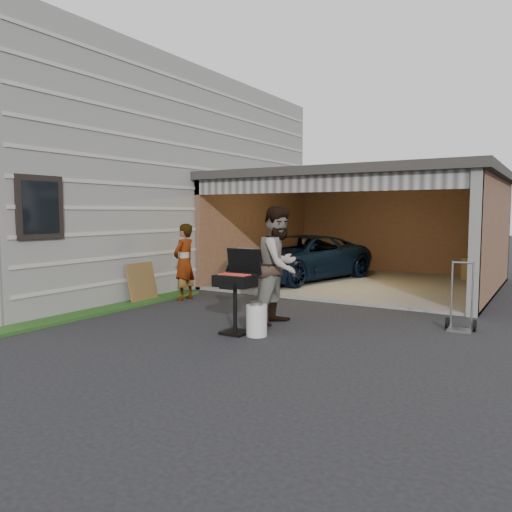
{
  "coord_description": "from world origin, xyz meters",
  "views": [
    {
      "loc": [
        5.21,
        -6.23,
        1.91
      ],
      "look_at": [
        0.68,
        1.19,
        1.15
      ],
      "focal_mm": 35.0,
      "sensor_mm": 36.0,
      "label": 1
    }
  ],
  "objects_px": {
    "propane_tank": "(257,320)",
    "plywood_panel": "(142,283)",
    "woman": "(184,262)",
    "minivan": "(300,260)",
    "man": "(279,265)",
    "hand_truck": "(461,317)",
    "bbq_grill": "(236,284)"
  },
  "relations": [
    {
      "from": "propane_tank",
      "to": "plywood_panel",
      "type": "height_order",
      "value": "plywood_panel"
    },
    {
      "from": "woman",
      "to": "plywood_panel",
      "type": "relative_size",
      "value": 1.95
    },
    {
      "from": "minivan",
      "to": "plywood_panel",
      "type": "relative_size",
      "value": 5.15
    },
    {
      "from": "minivan",
      "to": "man",
      "type": "distance_m",
      "value": 5.25
    },
    {
      "from": "woman",
      "to": "hand_truck",
      "type": "distance_m",
      "value": 5.7
    },
    {
      "from": "man",
      "to": "plywood_panel",
      "type": "xyz_separation_m",
      "value": [
        -3.47,
        0.27,
        -0.59
      ]
    },
    {
      "from": "minivan",
      "to": "propane_tank",
      "type": "relative_size",
      "value": 9.07
    },
    {
      "from": "woman",
      "to": "propane_tank",
      "type": "relative_size",
      "value": 3.43
    },
    {
      "from": "propane_tank",
      "to": "hand_truck",
      "type": "xyz_separation_m",
      "value": [
        2.64,
        2.02,
        -0.03
      ]
    },
    {
      "from": "woman",
      "to": "man",
      "type": "height_order",
      "value": "man"
    },
    {
      "from": "propane_tank",
      "to": "hand_truck",
      "type": "relative_size",
      "value": 0.43
    },
    {
      "from": "plywood_panel",
      "to": "propane_tank",
      "type": "bearing_deg",
      "value": -18.67
    },
    {
      "from": "minivan",
      "to": "plywood_panel",
      "type": "xyz_separation_m",
      "value": [
        -1.49,
        -4.57,
        -0.19
      ]
    },
    {
      "from": "bbq_grill",
      "to": "hand_truck",
      "type": "height_order",
      "value": "bbq_grill"
    },
    {
      "from": "minivan",
      "to": "man",
      "type": "relative_size",
      "value": 2.18
    },
    {
      "from": "man",
      "to": "bbq_grill",
      "type": "relative_size",
      "value": 1.51
    },
    {
      "from": "woman",
      "to": "plywood_panel",
      "type": "bearing_deg",
      "value": -41.24
    },
    {
      "from": "bbq_grill",
      "to": "propane_tank",
      "type": "bearing_deg",
      "value": 4.69
    },
    {
      "from": "hand_truck",
      "to": "woman",
      "type": "bearing_deg",
      "value": 179.06
    },
    {
      "from": "man",
      "to": "propane_tank",
      "type": "height_order",
      "value": "man"
    },
    {
      "from": "bbq_grill",
      "to": "propane_tank",
      "type": "xyz_separation_m",
      "value": [
        0.36,
        0.03,
        -0.55
      ]
    },
    {
      "from": "hand_truck",
      "to": "propane_tank",
      "type": "bearing_deg",
      "value": -144.37
    },
    {
      "from": "minivan",
      "to": "bbq_grill",
      "type": "distance_m",
      "value": 6.08
    },
    {
      "from": "minivan",
      "to": "propane_tank",
      "type": "distance_m",
      "value": 6.17
    },
    {
      "from": "man",
      "to": "plywood_panel",
      "type": "relative_size",
      "value": 2.36
    },
    {
      "from": "man",
      "to": "hand_truck",
      "type": "bearing_deg",
      "value": -69.04
    },
    {
      "from": "minivan",
      "to": "hand_truck",
      "type": "xyz_separation_m",
      "value": [
        4.75,
        -3.77,
        -0.4
      ]
    },
    {
      "from": "minivan",
      "to": "plywood_panel",
      "type": "distance_m",
      "value": 4.81
    },
    {
      "from": "minivan",
      "to": "man",
      "type": "xyz_separation_m",
      "value": [
        1.99,
        -4.84,
        0.4
      ]
    },
    {
      "from": "man",
      "to": "propane_tank",
      "type": "xyz_separation_m",
      "value": [
        0.12,
        -0.95,
        -0.77
      ]
    },
    {
      "from": "propane_tank",
      "to": "plywood_panel",
      "type": "xyz_separation_m",
      "value": [
        -3.6,
        1.22,
        0.18
      ]
    },
    {
      "from": "woman",
      "to": "man",
      "type": "bearing_deg",
      "value": 68.25
    }
  ]
}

